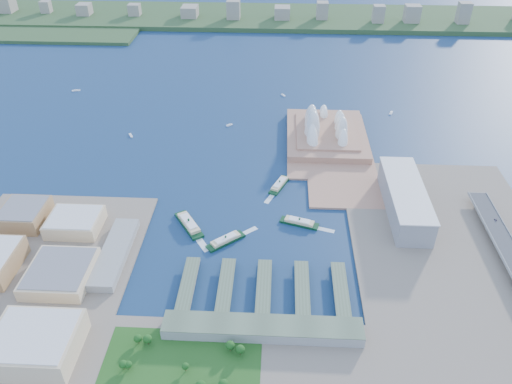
# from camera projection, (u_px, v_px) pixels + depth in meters

# --- Properties ---
(ground) EXTENTS (3000.00, 3000.00, 0.00)m
(ground) POSITION_uv_depth(u_px,v_px,m) (255.00, 246.00, 614.19)
(ground) COLOR #0D2041
(ground) RESTS_ON ground
(west_land) EXTENTS (220.00, 390.00, 3.00)m
(west_land) POSITION_uv_depth(u_px,v_px,m) (18.00, 301.00, 537.65)
(west_land) COLOR #786B5C
(west_land) RESTS_ON ground
(east_land) EXTENTS (240.00, 500.00, 3.00)m
(east_land) POSITION_uv_depth(u_px,v_px,m) (465.00, 281.00, 562.36)
(east_land) COLOR #786B5C
(east_land) RESTS_ON ground
(peninsula) EXTENTS (135.00, 220.00, 3.00)m
(peninsula) POSITION_uv_depth(u_px,v_px,m) (328.00, 144.00, 822.04)
(peninsula) COLOR #A4735A
(peninsula) RESTS_ON ground
(far_shore) EXTENTS (2200.00, 260.00, 12.00)m
(far_shore) POSITION_uv_depth(u_px,v_px,m) (273.00, 17.00, 1414.27)
(far_shore) COLOR #2D4926
(far_shore) RESTS_ON ground
(opera_house) EXTENTS (134.00, 180.00, 58.00)m
(opera_house) POSITION_uv_depth(u_px,v_px,m) (327.00, 122.00, 821.13)
(opera_house) COLOR white
(opera_house) RESTS_ON peninsula
(toaster_building) EXTENTS (45.00, 155.00, 35.00)m
(toaster_building) POSITION_uv_depth(u_px,v_px,m) (405.00, 199.00, 659.97)
(toaster_building) COLOR gray
(toaster_building) RESTS_ON east_land
(west_buildings) EXTENTS (200.00, 280.00, 27.00)m
(west_buildings) POSITION_uv_depth(u_px,v_px,m) (29.00, 269.00, 557.78)
(west_buildings) COLOR #98744C
(west_buildings) RESTS_ON west_land
(ferry_wharves) EXTENTS (184.00, 90.00, 9.30)m
(ferry_wharves) POSITION_uv_depth(u_px,v_px,m) (264.00, 288.00, 549.46)
(ferry_wharves) COLOR #4C5C45
(ferry_wharves) RESTS_ON ground
(terminal_building) EXTENTS (200.00, 28.00, 12.00)m
(terminal_building) POSITION_uv_depth(u_px,v_px,m) (263.00, 329.00, 497.74)
(terminal_building) COLOR gray
(terminal_building) RESTS_ON south_land
(park) EXTENTS (150.00, 110.00, 16.00)m
(park) POSITION_uv_depth(u_px,v_px,m) (178.00, 372.00, 454.63)
(park) COLOR #194714
(park) RESTS_ON south_land
(far_skyline) EXTENTS (1900.00, 140.00, 55.00)m
(far_skyline) POSITION_uv_depth(u_px,v_px,m) (273.00, 7.00, 1378.75)
(far_skyline) COLOR gray
(far_skyline) RESTS_ON far_shore
(ferry_a) EXTENTS (46.07, 59.89, 11.56)m
(ferry_a) POSITION_uv_depth(u_px,v_px,m) (189.00, 223.00, 643.17)
(ferry_a) COLOR #0D3419
(ferry_a) RESTS_ON ground
(ferry_b) EXTENTS (31.65, 51.68, 9.58)m
(ferry_b) POSITION_uv_depth(u_px,v_px,m) (280.00, 183.00, 719.64)
(ferry_b) COLOR #0D3419
(ferry_b) RESTS_ON ground
(ferry_c) EXTENTS (48.11, 43.40, 9.79)m
(ferry_c) POSITION_uv_depth(u_px,v_px,m) (226.00, 239.00, 617.55)
(ferry_c) COLOR #0D3419
(ferry_c) RESTS_ON ground
(ferry_d) EXTENTS (52.07, 27.12, 9.55)m
(ferry_d) POSITION_uv_depth(u_px,v_px,m) (299.00, 221.00, 647.31)
(ferry_d) COLOR #0D3419
(ferry_d) RESTS_ON ground
(boat_a) EXTENTS (10.14, 14.19, 2.75)m
(boat_a) POSITION_uv_depth(u_px,v_px,m) (131.00, 135.00, 846.27)
(boat_a) COLOR white
(boat_a) RESTS_ON ground
(boat_b) EXTENTS (11.54, 9.28, 3.02)m
(boat_b) POSITION_uv_depth(u_px,v_px,m) (229.00, 125.00, 877.56)
(boat_b) COLOR white
(boat_b) RESTS_ON ground
(boat_c) EXTENTS (9.00, 14.26, 3.10)m
(boat_c) POSITION_uv_depth(u_px,v_px,m) (391.00, 113.00, 917.74)
(boat_c) COLOR white
(boat_c) RESTS_ON ground
(boat_d) EXTENTS (16.52, 7.31, 2.72)m
(boat_d) POSITION_uv_depth(u_px,v_px,m) (76.00, 90.00, 1001.76)
(boat_d) COLOR white
(boat_d) RESTS_ON ground
(boat_e) EXTENTS (9.33, 11.22, 2.75)m
(boat_e) POSITION_uv_depth(u_px,v_px,m) (283.00, 95.00, 982.96)
(boat_e) COLOR white
(boat_e) RESTS_ON ground
(car_c) EXTENTS (1.94, 4.77, 1.38)m
(car_c) POSITION_uv_depth(u_px,v_px,m) (496.00, 220.00, 632.52)
(car_c) COLOR slate
(car_c) RESTS_ON expressway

